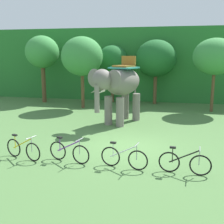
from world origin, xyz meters
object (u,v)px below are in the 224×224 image
object	(u,v)px
elephant	(120,85)
bike_yellow	(23,149)
bike_white	(124,157)
bike_black	(184,163)
tree_far_right	(112,60)
tree_left	(156,59)
tree_center	(82,57)
tree_far_left	(42,53)
tree_right	(215,57)
bike_purple	(69,152)

from	to	relation	value
elephant	bike_yellow	distance (m)	6.97
bike_white	bike_black	bearing A→B (deg)	-1.44
tree_far_right	bike_yellow	size ratio (longest dim) A/B	2.78
tree_left	bike_black	distance (m)	13.81
tree_center	tree_far_right	xyz separation A→B (m)	(1.57, 3.00, -0.28)
tree_far_left	tree_center	size ratio (longest dim) A/B	1.04
tree_far_left	tree_center	bearing A→B (deg)	-23.23
bike_yellow	bike_white	distance (m)	3.86
tree_right	bike_black	bearing A→B (deg)	-101.09
bike_yellow	bike_purple	distance (m)	1.80
bike_purple	bike_black	distance (m)	4.09
tree_center	bike_white	xyz separation A→B (m)	(4.88, -10.42, -3.33)
bike_purple	tree_far_right	bearing A→B (deg)	95.39
tree_right	elephant	size ratio (longest dim) A/B	1.18
tree_center	bike_yellow	distance (m)	10.93
tree_far_right	tree_right	distance (m)	7.90
tree_far_left	bike_white	bearing A→B (deg)	-54.10
bike_white	bike_black	xyz separation A→B (m)	(2.03, -0.05, 0.00)
bike_yellow	bike_black	world-z (taller)	same
bike_yellow	tree_center	bearing A→B (deg)	95.65
bike_purple	bike_white	bearing A→B (deg)	-4.00
tree_left	bike_purple	distance (m)	13.68
elephant	bike_black	size ratio (longest dim) A/B	2.46
bike_black	tree_left	bearing A→B (deg)	97.99
tree_left	bike_white	size ratio (longest dim) A/B	2.93
tree_center	bike_black	size ratio (longest dim) A/B	2.99
bike_purple	bike_white	distance (m)	2.06
bike_white	bike_black	world-z (taller)	same
bike_yellow	bike_purple	bearing A→B (deg)	2.71
elephant	bike_purple	world-z (taller)	elephant
elephant	bike_yellow	size ratio (longest dim) A/B	2.54
tree_center	tree_left	size ratio (longest dim) A/B	1.03
tree_right	bike_yellow	distance (m)	13.95
tree_far_left	elephant	distance (m)	9.55
tree_far_left	bike_purple	world-z (taller)	tree_far_left
tree_left	bike_yellow	xyz separation A→B (m)	(-4.02, -13.21, -3.16)
tree_center	bike_purple	xyz separation A→B (m)	(2.82, -10.28, -3.33)
tree_left	tree_far_right	bearing A→B (deg)	177.54
tree_left	tree_center	bearing A→B (deg)	-150.56
bike_white	tree_left	bearing A→B (deg)	89.31
tree_center	bike_yellow	size ratio (longest dim) A/B	3.10
bike_white	bike_black	distance (m)	2.03
tree_left	bike_yellow	bearing A→B (deg)	-106.93
tree_left	bike_purple	xyz separation A→B (m)	(-2.22, -13.12, -3.16)
tree_far_right	tree_left	distance (m)	3.48
tree_far_left	bike_purple	bearing A→B (deg)	-60.75
tree_center	elephant	world-z (taller)	tree_center
tree_far_right	bike_white	world-z (taller)	tree_far_right
elephant	bike_black	bearing A→B (deg)	-61.96
elephant	bike_white	xyz separation A→B (m)	(1.35, -6.30, -1.82)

